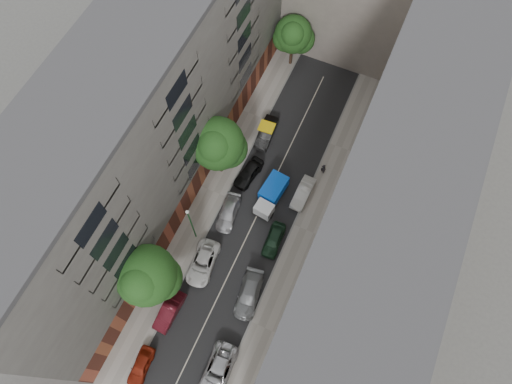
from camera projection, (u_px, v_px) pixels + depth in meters
The scene contains 22 objects.
ground at pixel (259, 211), 49.29m from camera, with size 120.00×120.00×0.00m, color #4C4C49.
road_surface at pixel (259, 211), 49.28m from camera, with size 8.00×44.00×0.02m, color black.
sidewalk_left at pixel (214, 192), 50.16m from camera, with size 3.00×44.00×0.15m, color gray.
sidewalk_right at pixel (307, 230), 48.29m from camera, with size 3.00×44.00×0.15m, color gray.
building_left at pixel (151, 125), 42.07m from camera, with size 8.00×44.00×20.00m, color #4E4C49.
building_right at pixel (379, 215), 38.33m from camera, with size 8.00×44.00×20.00m, color #BFAC95.
tarp_truck at pixel (271, 195), 48.69m from camera, with size 2.50×5.17×2.30m.
car_left_0 at pixel (141, 366), 42.15m from camera, with size 1.50×3.74×1.27m, color maroon.
car_left_1 at pixel (169, 311), 44.18m from camera, with size 1.49×4.27×1.41m, color #4A0E17.
car_left_2 at pixel (203, 263), 46.17m from camera, with size 2.33×5.06×1.41m, color silver.
car_left_3 at pixel (228, 213), 48.50m from camera, with size 1.80×4.43×1.29m, color silver.
car_left_4 at pixel (249, 173), 50.40m from camera, with size 1.71×4.26×1.45m, color black.
car_left_5 at pixel (266, 132), 52.55m from camera, with size 1.58×4.53×1.49m, color black.
car_right_0 at pixel (218, 371), 41.87m from camera, with size 2.45×5.31×1.48m, color #B7B8BC.
car_right_1 at pixel (249, 294), 44.81m from camera, with size 2.05×5.05×1.47m, color slate.
car_right_2 at pixel (274, 240), 47.21m from camera, with size 1.62×4.03×1.37m, color black.
car_right_3 at pixel (303, 193), 49.42m from camera, with size 1.45×4.15×1.37m, color silver.
tree_near at pixel (147, 277), 40.33m from camera, with size 5.79×5.59×8.75m.
tree_mid at pixel (218, 146), 45.99m from camera, with size 5.76×5.56×8.67m.
tree_far at pixel (293, 36), 53.10m from camera, with size 4.81×4.45×7.27m.
lamp_post at pixel (191, 222), 44.04m from camera, with size 0.36×0.36×7.01m.
pedestrian at pixel (323, 169), 50.36m from camera, with size 0.59×0.38×1.60m, color black.
Camera 1 is at (7.30, -17.15, 45.68)m, focal length 32.00 mm.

